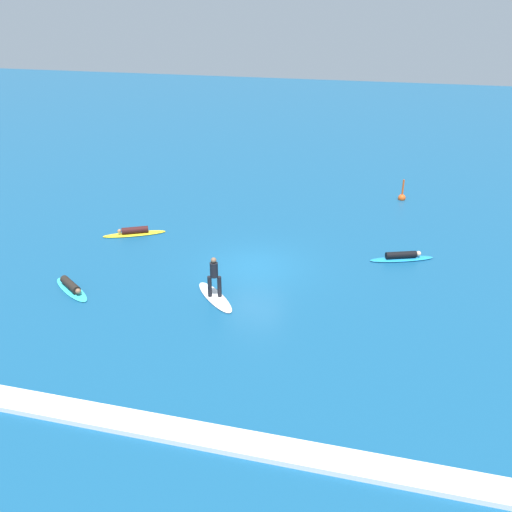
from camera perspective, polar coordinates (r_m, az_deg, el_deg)
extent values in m
plane|color=navy|center=(25.01, 0.00, -1.03)|extent=(120.00, 120.00, 0.00)
ellipsoid|color=white|center=(22.48, -4.32, -4.30)|extent=(2.42, 2.55, 0.09)
cylinder|color=black|center=(22.21, -3.85, -3.21)|extent=(0.24, 0.24, 0.90)
cylinder|color=black|center=(22.26, -4.87, -3.19)|extent=(0.24, 0.24, 0.90)
cylinder|color=black|center=(21.88, -4.42, -1.45)|extent=(0.46, 0.46, 0.63)
sphere|color=brown|center=(21.68, -4.46, -0.45)|extent=(0.32, 0.32, 0.23)
ellipsoid|color=#33C6CC|center=(24.26, -18.74, -3.33)|extent=(2.55, 2.08, 0.08)
cylinder|color=black|center=(24.21, -18.86, -2.85)|extent=(1.28, 1.06, 0.34)
sphere|color=brown|center=(23.54, -18.12, -3.52)|extent=(0.32, 0.32, 0.23)
ellipsoid|color=#1E8CD1|center=(26.44, 14.99, -0.29)|extent=(3.06, 1.62, 0.10)
cylinder|color=black|center=(26.34, 14.94, 0.11)|extent=(1.47, 0.81, 0.32)
sphere|color=beige|center=(26.64, 16.64, 0.24)|extent=(0.31, 0.31, 0.24)
ellipsoid|color=yellow|center=(28.94, -12.61, 2.27)|extent=(3.14, 2.02, 0.08)
cylinder|color=#381414|center=(28.85, -12.55, 2.67)|extent=(1.35, 0.92, 0.34)
sphere|color=#A37556|center=(28.87, -14.10, 2.55)|extent=(0.28, 0.28, 0.21)
sphere|color=#E55119|center=(34.30, 15.01, 5.90)|extent=(0.45, 0.45, 0.45)
cylinder|color=#E55119|center=(34.13, 15.11, 6.71)|extent=(0.10, 0.10, 1.26)
cube|color=white|center=(16.52, -9.60, -17.40)|extent=(20.66, 0.90, 0.18)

